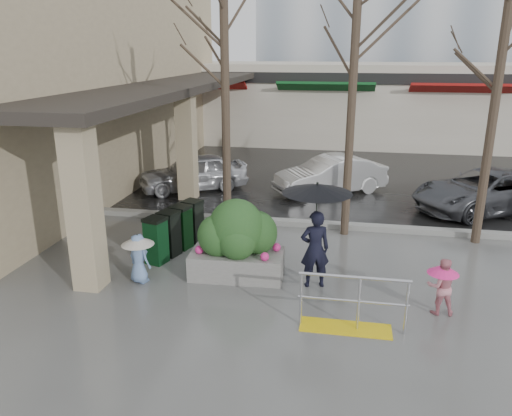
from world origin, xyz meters
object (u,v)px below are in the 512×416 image
(tree_west, at_px, (224,33))
(car_c, at_px, (487,191))
(handrail, at_px, (350,310))
(news_boxes, at_px, (175,230))
(child_blue, at_px, (138,253))
(car_b, at_px, (330,175))
(woman, at_px, (316,221))
(planter, at_px, (237,240))
(tree_midwest, at_px, (356,25))
(tree_mideast, at_px, (504,42))
(child_pink, at_px, (442,283))
(car_a, at_px, (193,172))

(tree_west, relative_size, car_c, 1.50)
(handrail, bearing_deg, news_boxes, 145.87)
(child_blue, xyz_separation_m, car_b, (3.64, 7.61, -0.03))
(woman, bearing_deg, planter, -21.85)
(child_blue, bearing_deg, car_b, -93.63)
(car_b, bearing_deg, planter, -46.88)
(tree_midwest, height_order, car_c, tree_midwest)
(tree_midwest, relative_size, child_blue, 6.52)
(handrail, xyz_separation_m, news_boxes, (-4.17, 2.82, 0.17))
(child_blue, xyz_separation_m, car_c, (8.35, 6.48, -0.03))
(tree_midwest, bearing_deg, car_c, 33.67)
(tree_midwest, distance_m, car_b, 6.05)
(handrail, height_order, woman, woman)
(tree_midwest, height_order, tree_mideast, tree_midwest)
(tree_west, relative_size, planter, 3.36)
(handrail, bearing_deg, child_blue, 166.03)
(woman, relative_size, car_b, 0.58)
(tree_west, xyz_separation_m, car_b, (2.64, 3.89, -4.45))
(news_boxes, distance_m, car_c, 9.43)
(planter, xyz_separation_m, car_c, (6.39, 5.80, -0.20))
(car_b, bearing_deg, tree_west, -67.43)
(woman, relative_size, child_pink, 2.04)
(woman, bearing_deg, car_a, -70.35)
(planter, bearing_deg, car_b, 76.37)
(child_blue, distance_m, planter, 2.08)
(child_pink, distance_m, car_b, 8.17)
(tree_west, height_order, car_b, tree_west)
(child_pink, bearing_deg, tree_mideast, -115.62)
(tree_west, bearing_deg, tree_mideast, 0.00)
(car_b, bearing_deg, woman, -33.42)
(handrail, bearing_deg, car_b, 94.71)
(handrail, relative_size, tree_midwest, 0.27)
(tree_mideast, distance_m, planter, 7.50)
(child_pink, xyz_separation_m, planter, (-4.04, 0.89, 0.21))
(child_blue, bearing_deg, child_pink, -160.08)
(tree_west, relative_size, child_pink, 6.21)
(tree_mideast, distance_m, child_pink, 5.97)
(handrail, relative_size, tree_mideast, 0.29)
(tree_midwest, xyz_separation_m, car_b, (-0.56, 3.89, -4.60))
(child_pink, height_order, car_a, car_a)
(car_c, bearing_deg, car_b, -132.41)
(news_boxes, distance_m, car_a, 5.53)
(car_b, bearing_deg, tree_midwest, -25.11)
(handrail, height_order, tree_mideast, tree_mideast)
(tree_west, height_order, tree_mideast, tree_west)
(tree_mideast, xyz_separation_m, car_b, (-3.86, 3.89, -4.23))
(child_blue, bearing_deg, planter, -139.07)
(handrail, distance_m, tree_west, 7.52)
(woman, height_order, car_b, woman)
(woman, bearing_deg, handrail, 99.76)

